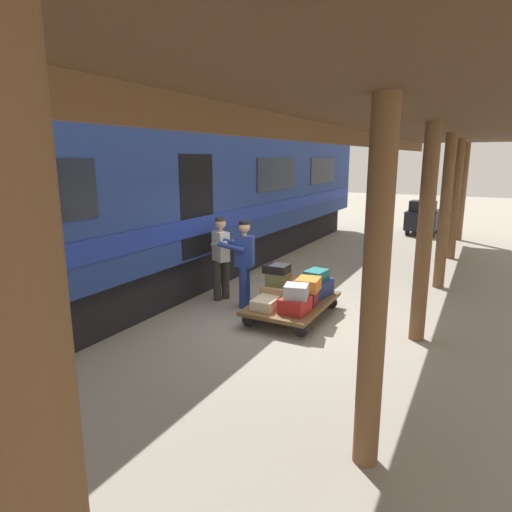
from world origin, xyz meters
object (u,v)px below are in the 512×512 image
object	(u,v)px
suitcase_teal_softside	(316,275)
porter_in_overalls	(244,261)
suitcase_red_plastic	(295,305)
baggage_tug	(423,218)
suitcase_maroon_trunk	(307,297)
suitcase_cream_canvas	(266,303)
suitcase_tan_vintage	(279,292)
suitcase_olive_duffel	(279,278)
suitcase_navy_fabric	(317,288)
suitcase_orange_carryall	(308,284)
luggage_cart	(292,303)
suitcase_black_hardshell	(277,269)
train_car	(139,197)
porter_by_door	(221,256)
suitcase_gray_aluminum	(296,291)
suitcase_brown_leather	(291,285)

from	to	relation	value
suitcase_teal_softside	porter_in_overalls	bearing A→B (deg)	19.81
suitcase_red_plastic	baggage_tug	distance (m)	11.26
suitcase_maroon_trunk	suitcase_cream_canvas	xyz separation A→B (m)	(0.55, 0.55, -0.04)
suitcase_tan_vintage	suitcase_olive_duffel	xyz separation A→B (m)	(-0.00, 0.02, 0.26)
suitcase_navy_fabric	baggage_tug	xyz separation A→B (m)	(-0.59, -10.15, 0.18)
suitcase_tan_vintage	suitcase_olive_duffel	bearing A→B (deg)	92.32
suitcase_red_plastic	suitcase_cream_canvas	distance (m)	0.55
suitcase_orange_carryall	baggage_tug	bearing A→B (deg)	-93.02
luggage_cart	suitcase_black_hardshell	xyz separation A→B (m)	(0.30, 0.05, 0.64)
train_car	suitcase_red_plastic	size ratio (longest dim) A/B	43.65
train_car	suitcase_olive_duffel	distance (m)	3.55
suitcase_navy_fabric	luggage_cart	bearing A→B (deg)	63.20
train_car	suitcase_navy_fabric	distance (m)	4.19
porter_in_overalls	suitcase_orange_carryall	bearing A→B (deg)	175.88
luggage_cart	train_car	bearing A→B (deg)	0.11
train_car	porter_by_door	world-z (taller)	train_car
train_car	porter_by_door	distance (m)	2.19
suitcase_navy_fabric	porter_by_door	size ratio (longest dim) A/B	0.37
suitcase_maroon_trunk	suitcase_orange_carryall	distance (m)	0.24
suitcase_orange_carryall	suitcase_gray_aluminum	size ratio (longest dim) A/B	1.23
luggage_cart	suitcase_teal_softside	world-z (taller)	suitcase_teal_softside
suitcase_teal_softside	porter_by_door	size ratio (longest dim) A/B	0.27
luggage_cart	suitcase_brown_leather	bearing A→B (deg)	-63.20
suitcase_red_plastic	suitcase_gray_aluminum	bearing A→B (deg)	-124.97
suitcase_teal_softside	suitcase_gray_aluminum	distance (m)	1.11
suitcase_tan_vintage	porter_in_overalls	size ratio (longest dim) A/B	0.36
luggage_cart	suitcase_orange_carryall	world-z (taller)	suitcase_orange_carryall
suitcase_red_plastic	suitcase_cream_canvas	xyz separation A→B (m)	(0.55, 0.00, -0.04)
suitcase_teal_softside	luggage_cart	bearing A→B (deg)	67.55
train_car	suitcase_cream_canvas	xyz separation A→B (m)	(-3.28, 0.54, -1.67)
suitcase_cream_canvas	porter_by_door	size ratio (longest dim) A/B	0.31
suitcase_olive_duffel	suitcase_black_hardshell	distance (m)	0.20
suitcase_navy_fabric	baggage_tug	world-z (taller)	baggage_tug
luggage_cart	suitcase_olive_duffel	bearing A→B (deg)	3.84
suitcase_orange_carryall	suitcase_olive_duffel	bearing A→B (deg)	2.10
suitcase_brown_leather	porter_in_overalls	distance (m)	1.05
train_car	suitcase_gray_aluminum	bearing A→B (deg)	172.24
suitcase_tan_vintage	suitcase_red_plastic	distance (m)	0.78
suitcase_navy_fabric	porter_in_overalls	bearing A→B (deg)	18.09
suitcase_black_hardshell	baggage_tug	xyz separation A→B (m)	(-1.17, -10.75, -0.27)
suitcase_navy_fabric	train_car	bearing A→B (deg)	8.23
suitcase_teal_softside	porter_by_door	xyz separation A→B (m)	(1.93, 0.31, 0.23)
suitcase_teal_softside	porter_in_overalls	distance (m)	1.43
suitcase_gray_aluminum	baggage_tug	bearing A→B (deg)	-92.94
porter_in_overalls	porter_by_door	distance (m)	0.63
suitcase_maroon_trunk	suitcase_red_plastic	size ratio (longest dim) A/B	1.02
suitcase_teal_softside	suitcase_olive_duffel	bearing A→B (deg)	49.26
suitcase_orange_carryall	suitcase_black_hardshell	bearing A→B (deg)	5.21
suitcase_orange_carryall	suitcase_olive_duffel	distance (m)	0.58
suitcase_red_plastic	suitcase_brown_leather	size ratio (longest dim) A/B	0.98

